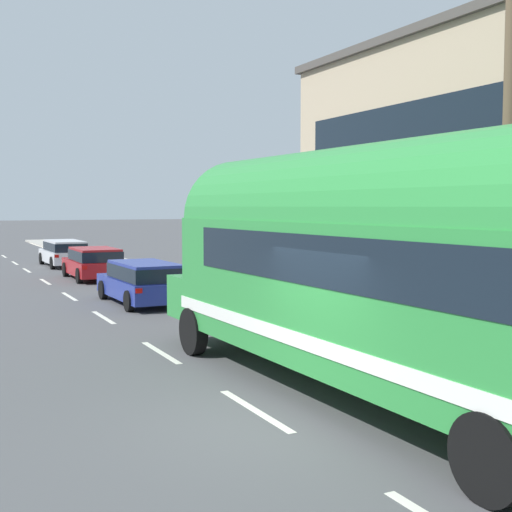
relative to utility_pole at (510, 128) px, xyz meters
name	(u,v)px	position (x,y,z in m)	size (l,w,h in m)	color
ground_plane	(280,425)	(-4.17, 0.18, -4.42)	(300.00, 300.00, 0.00)	#4C4C4F
lane_markings	(169,303)	(-1.59, 12.62, -4.42)	(3.79, 80.00, 0.01)	silver
sidewalk_slab	(264,306)	(0.63, 10.18, -4.35)	(2.28, 90.00, 0.15)	#ADA89E
utility_pole	(510,128)	(0.00, 0.00, 0.00)	(1.80, 0.24, 8.50)	brown
painted_bus	(391,262)	(-2.31, 0.08, -2.12)	(2.83, 12.74, 4.12)	#2D8C3D
car_lead	(143,280)	(-2.39, 12.77, -3.63)	(1.95, 4.51, 1.37)	navy
car_second	(94,261)	(-2.14, 20.89, -3.64)	(1.99, 4.49, 1.37)	#A5191E
car_third	(64,251)	(-2.10, 27.93, -3.63)	(1.91, 4.74, 1.37)	white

